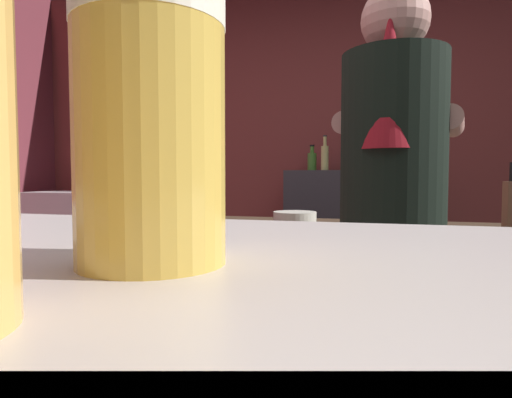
# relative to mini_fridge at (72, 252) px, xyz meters

# --- Properties ---
(wall_back) EXTENTS (5.20, 0.10, 2.70)m
(wall_back) POSITION_rel_mini_fridge_xyz_m (2.07, 0.45, 0.86)
(wall_back) COLOR brown
(wall_back) RESTS_ON ground
(prep_counter) EXTENTS (2.10, 0.60, 0.89)m
(prep_counter) POSITION_rel_mini_fridge_xyz_m (2.42, -1.02, -0.05)
(prep_counter) COLOR #483525
(prep_counter) RESTS_ON ground
(back_shelf) EXTENTS (0.78, 0.36, 1.15)m
(back_shelf) POSITION_rel_mini_fridge_xyz_m (2.14, 0.17, 0.08)
(back_shelf) COLOR #38363D
(back_shelf) RESTS_ON ground
(mini_fridge) EXTENTS (0.56, 0.58, 0.98)m
(mini_fridge) POSITION_rel_mini_fridge_xyz_m (0.00, 0.00, 0.00)
(mini_fridge) COLOR silver
(mini_fridge) RESTS_ON ground
(bartender) EXTENTS (0.47, 0.54, 1.73)m
(bartender) POSITION_rel_mini_fridge_xyz_m (2.41, -1.47, 0.51)
(bartender) COLOR #24263B
(bartender) RESTS_ON ground
(mixing_bowl) EXTENTS (0.20, 0.20, 0.06)m
(mixing_bowl) POSITION_rel_mini_fridge_xyz_m (2.00, -0.99, 0.42)
(mixing_bowl) COLOR silver
(mixing_bowl) RESTS_ON prep_counter
(chefs_knife) EXTENTS (0.24, 0.09, 0.01)m
(chefs_knife) POSITION_rel_mini_fridge_xyz_m (2.69, -1.07, 0.40)
(chefs_knife) COLOR silver
(chefs_knife) RESTS_ON prep_counter
(pint_glass_far) EXTENTS (0.08, 0.08, 0.14)m
(pint_glass_far) POSITION_rel_mini_fridge_xyz_m (2.23, -2.75, 0.64)
(pint_glass_far) COLOR gold
(pint_glass_far) RESTS_ON bar_counter
(bottle_vinegar) EXTENTS (0.07, 0.07, 0.21)m
(bottle_vinegar) POSITION_rel_mini_fridge_xyz_m (2.46, 0.27, 0.74)
(bottle_vinegar) COLOR #2B5896
(bottle_vinegar) RESTS_ON back_shelf
(bottle_soy) EXTENTS (0.07, 0.07, 0.19)m
(bottle_soy) POSITION_rel_mini_fridge_xyz_m (1.93, 0.19, 0.73)
(bottle_soy) COLOR #468631
(bottle_soy) RESTS_ON back_shelf
(bottle_olive_oil) EXTENTS (0.05, 0.05, 0.25)m
(bottle_olive_oil) POSITION_rel_mini_fridge_xyz_m (2.03, 0.12, 0.75)
(bottle_olive_oil) COLOR #D5D37C
(bottle_olive_oil) RESTS_ON back_shelf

